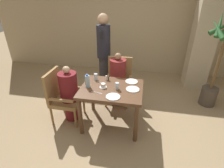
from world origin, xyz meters
TOP-DOWN VIEW (x-y plane):
  - ground_plane at (0.00, 0.00)m, footprint 16.00×16.00m
  - wall_back at (0.00, 2.52)m, footprint 8.00×0.06m
  - pillar_stone at (1.79, 1.87)m, footprint 0.49×0.49m
  - dining_table at (0.00, 0.00)m, footprint 1.03×0.82m
  - chair_left_side at (-0.92, 0.00)m, footprint 0.52×0.51m
  - diner_in_left_chair at (-0.77, 0.00)m, footprint 0.32×0.32m
  - chair_far_side at (0.00, 0.81)m, footprint 0.51×0.52m
  - diner_in_far_chair at (-0.00, 0.66)m, footprint 0.32×0.32m
  - standing_host at (-0.41, 1.22)m, footprint 0.30×0.34m
  - potted_palm at (1.90, 1.00)m, footprint 0.60×0.59m
  - plate_main_left at (0.35, 0.01)m, footprint 0.22×0.22m
  - plate_main_right at (0.08, -0.28)m, footprint 0.22×0.22m
  - plate_dessert_center at (0.31, 0.28)m, footprint 0.22×0.22m
  - teacup_with_saucer at (-0.14, -0.01)m, footprint 0.12×0.12m
  - water_bottle at (-0.40, -0.04)m, footprint 0.08×0.08m
  - glass_tall_near at (0.10, -0.03)m, footprint 0.06×0.06m
  - glass_tall_mid at (-0.34, 0.24)m, footprint 0.06×0.06m
  - salt_shaker at (-0.15, 0.26)m, footprint 0.03×0.03m
  - pepper_shaker at (-0.11, 0.26)m, footprint 0.03×0.03m
  - fork_beside_plate at (-0.19, 0.13)m, footprint 0.17×0.09m
  - knife_beside_plate at (-0.19, -0.20)m, footprint 0.19×0.06m

SIDE VIEW (x-z plane):
  - ground_plane at x=0.00m, z-range 0.00..0.00m
  - chair_left_side at x=-0.92m, z-range 0.02..0.98m
  - chair_far_side at x=0.00m, z-range 0.02..0.98m
  - diner_in_left_chair at x=-0.77m, z-range 0.01..1.09m
  - diner_in_far_chair at x=0.00m, z-range 0.01..1.15m
  - dining_table at x=0.00m, z-range 0.26..1.01m
  - knife_beside_plate at x=-0.19m, z-range 0.75..0.75m
  - fork_beside_plate at x=-0.19m, z-range 0.75..0.75m
  - plate_main_left at x=0.35m, z-range 0.75..0.76m
  - plate_main_right at x=0.08m, z-range 0.75..0.76m
  - plate_dessert_center at x=0.31m, z-range 0.75..0.76m
  - teacup_with_saucer at x=-0.14m, z-range 0.74..0.82m
  - pepper_shaker at x=-0.11m, z-range 0.75..0.83m
  - salt_shaker at x=-0.15m, z-range 0.75..0.84m
  - glass_tall_near at x=0.10m, z-range 0.75..0.87m
  - glass_tall_mid at x=-0.34m, z-range 0.75..0.87m
  - potted_palm at x=1.90m, z-range -0.09..1.80m
  - water_bottle at x=-0.40m, z-range 0.74..0.97m
  - standing_host at x=-0.41m, z-range 0.07..1.84m
  - pillar_stone at x=1.79m, z-range 0.00..2.70m
  - wall_back at x=0.00m, z-range 0.00..2.80m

